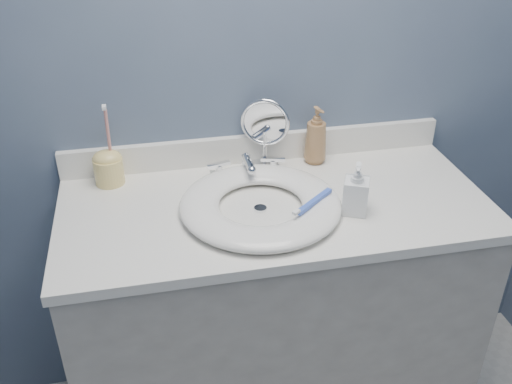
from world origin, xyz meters
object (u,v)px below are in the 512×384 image
object	(u,v)px
soap_bottle_clear	(356,188)
soap_bottle_amber	(316,135)
toothbrush_holder	(108,166)
makeup_mirror	(265,130)

from	to	relation	value
soap_bottle_clear	soap_bottle_amber	bearing A→B (deg)	117.85
soap_bottle_amber	soap_bottle_clear	distance (m)	0.31
soap_bottle_clear	toothbrush_holder	world-z (taller)	toothbrush_holder
makeup_mirror	soap_bottle_clear	xyz separation A→B (m)	(0.18, -0.31, -0.05)
toothbrush_holder	soap_bottle_clear	bearing A→B (deg)	-24.46
toothbrush_holder	soap_bottle_amber	bearing A→B (deg)	0.56
soap_bottle_clear	toothbrush_holder	distance (m)	0.73
makeup_mirror	toothbrush_holder	xyz separation A→B (m)	(-0.48, -0.01, -0.07)
makeup_mirror	toothbrush_holder	distance (m)	0.48
makeup_mirror	soap_bottle_clear	world-z (taller)	makeup_mirror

